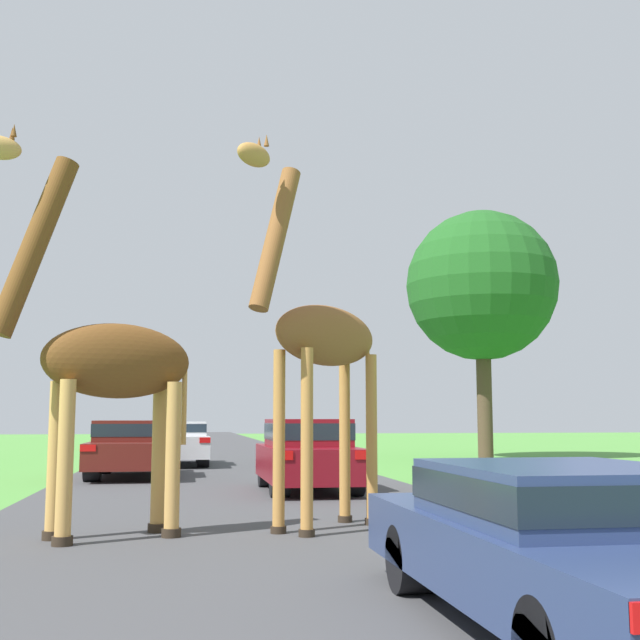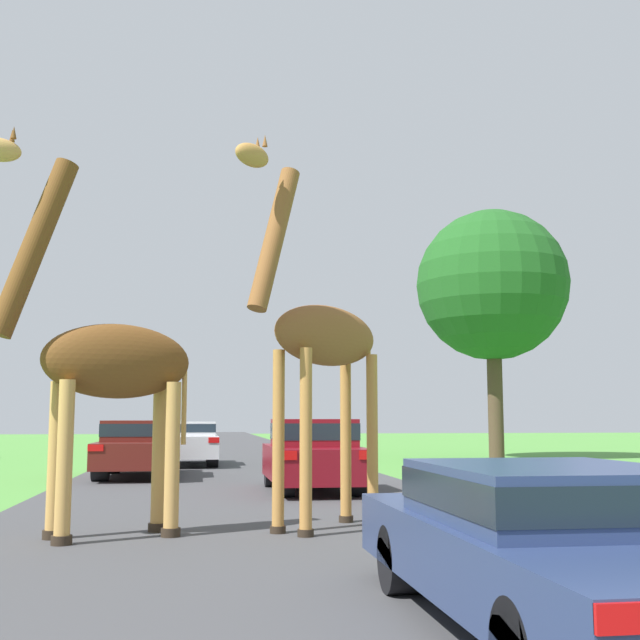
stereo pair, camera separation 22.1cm
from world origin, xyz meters
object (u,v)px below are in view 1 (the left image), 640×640
(giraffe_near_road, at_px, (321,342))
(car_queue_left, at_px, (308,454))
(giraffe_companion, at_px, (105,361))
(car_far_ahead, at_px, (131,447))
(car_queue_right, at_px, (180,442))
(car_lead_maroon, at_px, (565,540))
(tree_left_edge, at_px, (482,286))

(giraffe_near_road, distance_m, car_queue_left, 6.09)
(giraffe_near_road, bearing_deg, giraffe_companion, 55.69)
(car_queue_left, xyz_separation_m, car_far_ahead, (-3.89, 4.74, 0.00))
(giraffe_near_road, height_order, car_queue_right, giraffe_near_road)
(car_far_ahead, bearing_deg, giraffe_near_road, -73.19)
(car_lead_maroon, relative_size, car_queue_right, 1.01)
(car_lead_maroon, height_order, car_queue_right, car_queue_right)
(car_lead_maroon, distance_m, car_far_ahead, 16.43)
(tree_left_edge, bearing_deg, car_far_ahead, -148.69)
(car_lead_maroon, height_order, tree_left_edge, tree_left_edge)
(giraffe_near_road, height_order, car_far_ahead, giraffe_near_road)
(tree_left_edge, bearing_deg, car_lead_maroon, -109.97)
(giraffe_companion, relative_size, car_lead_maroon, 1.08)
(car_lead_maroon, xyz_separation_m, car_far_ahead, (-4.02, 15.93, 0.14))
(car_queue_right, bearing_deg, car_lead_maroon, -82.48)
(car_queue_right, xyz_separation_m, tree_left_edge, (11.35, 2.49, 5.81))
(car_queue_right, height_order, car_far_ahead, car_far_ahead)
(car_lead_maroon, relative_size, car_far_ahead, 1.02)
(giraffe_near_road, xyz_separation_m, giraffe_companion, (-2.86, -0.37, -0.32))
(giraffe_near_road, xyz_separation_m, tree_left_edge, (9.41, 18.18, 4.02))
(car_lead_maroon, distance_m, tree_left_edge, 25.79)
(car_far_ahead, bearing_deg, car_queue_left, -50.59)
(car_lead_maroon, distance_m, car_queue_left, 11.19)
(giraffe_near_road, height_order, tree_left_edge, tree_left_edge)
(giraffe_companion, bearing_deg, car_queue_left, -51.02)
(giraffe_companion, relative_size, tree_left_edge, 0.54)
(giraffe_near_road, relative_size, car_queue_right, 1.10)
(car_far_ahead, bearing_deg, tree_left_edge, 31.31)
(giraffe_companion, bearing_deg, car_queue_right, -24.16)
(tree_left_edge, bearing_deg, car_queue_left, -125.06)
(giraffe_companion, xyz_separation_m, car_queue_left, (3.57, 6.16, -1.45))
(giraffe_near_road, bearing_deg, car_lead_maroon, 147.12)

